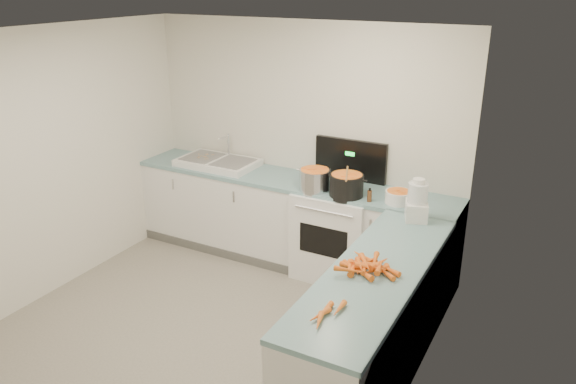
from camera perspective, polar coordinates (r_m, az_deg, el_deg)
The scene contains 19 objects.
floor at distance 4.95m, azimuth -9.46°, elevation -14.95°, with size 3.50×4.00×0.00m, color gray, non-canonical shape.
ceiling at distance 4.04m, azimuth -11.62°, elevation 15.16°, with size 3.50×4.00×0.00m, color silver, non-canonical shape.
wall_back at distance 5.94m, azimuth 1.57°, elevation 5.05°, with size 3.50×2.50×0.00m, color silver, non-canonical shape.
wall_left at distance 5.56m, azimuth -24.77°, elevation 1.94°, with size 4.00×2.50×0.00m, color silver, non-canonical shape.
wall_right at distance 3.60m, azimuth 12.20°, elevation -6.52°, with size 4.00×2.50×0.00m, color silver, non-canonical shape.
counter_back at distance 5.95m, azimuth 0.20°, elevation -2.89°, with size 3.50×0.62×0.94m.
counter_right at distance 4.32m, azimuth 8.67°, elevation -13.26°, with size 0.62×2.20×0.94m.
stove at distance 5.72m, azimuth 5.00°, elevation -3.95°, with size 0.76×0.65×1.36m.
sink at distance 6.22m, azimuth -7.14°, elevation 3.02°, with size 0.86×0.52×0.31m.
steel_pot at distance 5.46m, azimuth 2.73°, elevation 1.17°, with size 0.31×0.31×0.23m, color silver.
black_pot at distance 5.33m, azimuth 5.95°, elevation 0.60°, with size 0.32×0.32×0.23m, color black.
wooden_spoon at distance 5.28m, azimuth 6.00°, elevation 1.87°, with size 0.02×0.02×0.41m, color #AD7A47.
mixing_bowl at distance 5.24m, azimuth 11.16°, elevation -0.50°, with size 0.25×0.25×0.11m, color white.
extract_bottle at distance 5.23m, azimuth 8.28°, elevation -0.41°, with size 0.04×0.04×0.11m, color #593319.
spice_jar at distance 5.22m, azimuth 10.18°, elevation -0.73°, with size 0.04×0.04×0.08m, color #E5B266.
food_processor at distance 4.87m, azimuth 12.98°, elevation -1.02°, with size 0.24×0.27×0.37m.
carrot_pile at distance 4.03m, azimuth 7.91°, elevation -7.50°, with size 0.44×0.40×0.08m.
peeled_carrots at distance 3.52m, azimuth 3.86°, elevation -12.22°, with size 0.14×0.35×0.04m.
peelings at distance 6.31m, azimuth -8.45°, elevation 3.58°, with size 0.22×0.25×0.01m.
Camera 1 is at (2.56, -3.10, 2.89)m, focal length 35.00 mm.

